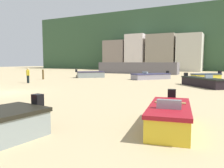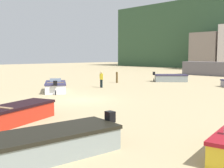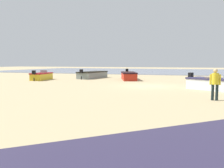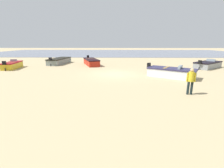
{
  "view_description": "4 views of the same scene",
  "coord_description": "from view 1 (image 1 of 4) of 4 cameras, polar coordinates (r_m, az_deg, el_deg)",
  "views": [
    {
      "loc": [
        14.21,
        -10.74,
        2.23
      ],
      "look_at": [
        6.4,
        4.45,
        0.55
      ],
      "focal_mm": 35.84,
      "sensor_mm": 36.0,
      "label": 1
    },
    {
      "loc": [
        15.86,
        -12.32,
        3.22
      ],
      "look_at": [
        1.95,
        1.33,
        1.2
      ],
      "focal_mm": 44.67,
      "sensor_mm": 36.0,
      "label": 2
    },
    {
      "loc": [
        -3.57,
        19.41,
        1.92
      ],
      "look_at": [
        1.71,
        3.98,
        0.46
      ],
      "focal_mm": 38.31,
      "sensor_mm": 36.0,
      "label": 3
    },
    {
      "loc": [
        -0.09,
        15.55,
        3.08
      ],
      "look_at": [
        0.12,
        6.34,
        0.65
      ],
      "focal_mm": 25.19,
      "sensor_mm": 36.0,
      "label": 4
    }
  ],
  "objects": [
    {
      "name": "boat_yellow_8",
      "position": [
        28.19,
        22.88,
        1.58
      ],
      "size": [
        3.37,
        3.11,
        1.23
      ],
      "rotation": [
        0.0,
        0.0,
        2.27
      ],
      "color": "gold",
      "rests_on": "ground"
    },
    {
      "name": "boat_grey_5",
      "position": [
        29.53,
        9.9,
        1.95
      ],
      "size": [
        4.55,
        5.18,
        1.07
      ],
      "rotation": [
        0.0,
        0.0,
        2.49
      ],
      "color": "gray",
      "rests_on": "ground"
    },
    {
      "name": "townhouse_centre",
      "position": [
        59.66,
        12.58,
        7.77
      ],
      "size": [
        7.13,
        5.82,
        9.24
      ],
      "primitive_type": "cube",
      "color": "gray",
      "rests_on": "ground"
    },
    {
      "name": "boat_black_2",
      "position": [
        21.82,
        21.99,
        0.48
      ],
      "size": [
        4.25,
        4.62,
        1.16
      ],
      "rotation": [
        0.0,
        0.0,
        3.86
      ],
      "color": "black",
      "rests_on": "ground"
    },
    {
      "name": "harbor_pier",
      "position": [
        43.63,
        6.32,
        4.08
      ],
      "size": [
        15.73,
        2.4,
        2.18
      ],
      "primitive_type": "cube",
      "color": "slate",
      "rests_on": "ground"
    },
    {
      "name": "townhouse_far_left",
      "position": [
        64.32,
        1.31,
        7.28
      ],
      "size": [
        6.22,
        6.17,
        8.2
      ],
      "primitive_type": "cube",
      "color": "gray",
      "rests_on": "ground"
    },
    {
      "name": "boat_yellow_1",
      "position": [
        7.82,
        14.44,
        -7.98
      ],
      "size": [
        1.9,
        3.77,
        1.12
      ],
      "rotation": [
        0.0,
        0.0,
        3.32
      ],
      "color": "gold",
      "rests_on": "ground"
    },
    {
      "name": "townhouse_left",
      "position": [
        61.76,
        6.4,
        7.95
      ],
      "size": [
        5.13,
        5.84,
        9.57
      ],
      "primitive_type": "cube",
      "color": "silver",
      "rests_on": "ground"
    },
    {
      "name": "ground_plane",
      "position": [
        17.95,
        -25.5,
        -2.08
      ],
      "size": [
        160.0,
        160.0,
        0.0
      ],
      "primitive_type": "plane",
      "color": "tan"
    },
    {
      "name": "mooring_post_near_water",
      "position": [
        30.27,
        -17.18,
        2.34
      ],
      "size": [
        0.22,
        0.22,
        1.27
      ],
      "primitive_type": "cylinder",
      "color": "#4F3A1B",
      "rests_on": "ground"
    },
    {
      "name": "headland_hill",
      "position": [
        78.3,
        16.93,
        10.0
      ],
      "size": [
        90.0,
        32.0,
        17.09
      ],
      "primitive_type": "cube",
      "color": "#345336",
      "rests_on": "ground"
    },
    {
      "name": "townhouse_right",
      "position": [
        58.33,
        19.24,
        7.54
      ],
      "size": [
        5.82,
        5.92,
        9.01
      ],
      "primitive_type": "cube",
      "color": "beige",
      "rests_on": "ground"
    },
    {
      "name": "boat_grey_6",
      "position": [
        32.52,
        -5.49,
        2.45
      ],
      "size": [
        4.03,
        3.92,
        1.21
      ],
      "rotation": [
        0.0,
        0.0,
        5.46
      ],
      "color": "gray",
      "rests_on": "ground"
    },
    {
      "name": "beach_walker_foreground",
      "position": [
        25.41,
        -20.66,
        2.37
      ],
      "size": [
        0.54,
        0.38,
        1.62
      ],
      "rotation": [
        0.0,
        0.0,
        6.14
      ],
      "color": "black",
      "rests_on": "ground"
    }
  ]
}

